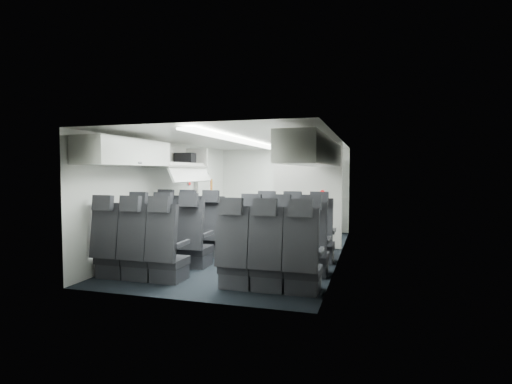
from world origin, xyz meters
The scene contains 14 objects.
cabin_shell centered at (0.00, 0.00, 1.12)m, with size 3.41×6.01×2.16m.
seat_row_front centered at (0.00, -0.53, 0.40)m, with size 3.33×0.56×1.24m.
seat_row_mid centered at (0.00, -1.43, 0.40)m, with size 3.33×0.56×1.24m.
seat_row_rear centered at (0.00, -2.33, 0.40)m, with size 3.33×0.56×1.24m.
overhead_bin_left_rear centered at (-1.40, -2.00, 1.86)m, with size 0.53×1.80×0.40m.
overhead_bin_left_front_open centered at (-1.44, -0.25, 1.74)m, with size 0.64×1.70×0.72m.
overhead_bin_right_rear centered at (1.40, -2.00, 1.86)m, with size 0.53×1.80×0.40m.
overhead_bin_right_front centered at (1.40, -0.25, 1.86)m, with size 0.53×1.70×0.40m.
bulkhead_partition centered at (0.98, 0.80, 1.08)m, with size 1.40×0.15×2.13m.
galley_unit centered at (0.95, 2.72, 0.95)m, with size 0.85×0.52×1.90m.
boarding_door centered at (-1.64, 1.55, 0.95)m, with size 0.12×1.27×1.86m.
flight_attendant centered at (0.38, 1.75, 0.81)m, with size 0.59×0.39×1.62m, color black.
carry_on_bag centered at (-1.41, 0.07, 1.83)m, with size 0.38×0.27×0.23m, color black.
papers centered at (0.57, 1.70, 1.03)m, with size 0.21×0.02×0.15m, color white.
Camera 1 is at (2.26, -7.34, 1.57)m, focal length 28.00 mm.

